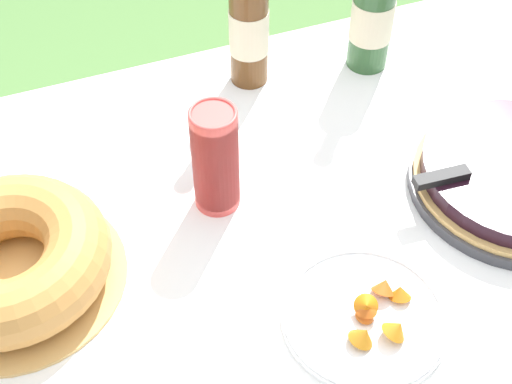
{
  "coord_description": "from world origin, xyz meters",
  "views": [
    {
      "loc": [
        -0.24,
        -0.58,
        1.64
      ],
      "look_at": [
        0.02,
        0.09,
        0.84
      ],
      "focal_mm": 50.0,
      "sensor_mm": 36.0,
      "label": 1
    }
  ],
  "objects": [
    {
      "name": "snack_plate_near",
      "position": [
        0.09,
        -0.14,
        0.79
      ],
      "size": [
        0.23,
        0.23,
        0.05
      ],
      "color": "white",
      "rests_on": "tablecloth"
    },
    {
      "name": "tablecloth",
      "position": [
        0.0,
        0.0,
        0.77
      ],
      "size": [
        1.53,
        1.07,
        0.1
      ],
      "color": "white",
      "rests_on": "garden_table"
    },
    {
      "name": "cider_bottle_amber",
      "position": [
        0.13,
        0.42,
        0.91
      ],
      "size": [
        0.07,
        0.07,
        0.34
      ],
      "color": "brown",
      "rests_on": "tablecloth"
    },
    {
      "name": "cup_stack",
      "position": [
        -0.03,
        0.15,
        0.88
      ],
      "size": [
        0.07,
        0.07,
        0.19
      ],
      "color": "#E04C47",
      "rests_on": "tablecloth"
    },
    {
      "name": "serving_knife",
      "position": [
        0.4,
        0.01,
        0.85
      ],
      "size": [
        0.38,
        0.05,
        0.01
      ],
      "rotation": [
        0.0,
        0.0,
        6.21
      ],
      "color": "silver",
      "rests_on": "berry_tart"
    },
    {
      "name": "bundt_cake",
      "position": [
        -0.35,
        0.11,
        0.83
      ],
      "size": [
        0.32,
        0.32,
        0.1
      ],
      "color": "tan",
      "rests_on": "tablecloth"
    },
    {
      "name": "cider_bottle_green",
      "position": [
        0.36,
        0.39,
        0.91
      ],
      "size": [
        0.08,
        0.08,
        0.33
      ],
      "color": "#2D562D",
      "rests_on": "tablecloth"
    },
    {
      "name": "garden_table",
      "position": [
        0.0,
        0.0,
        0.71
      ],
      "size": [
        1.52,
        1.06,
        0.78
      ],
      "color": "#A87A47",
      "rests_on": "ground_plane"
    }
  ]
}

